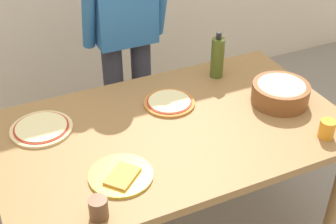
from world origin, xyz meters
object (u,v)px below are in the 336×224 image
pizza_raw_on_board (41,128)px  popcorn_bowl (281,91)px  plate_with_slice (121,175)px  cup_small_brown (98,208)px  cup_orange (327,129)px  person_cook (125,27)px  dining_table (172,142)px  olive_oil_bottle (217,57)px  pizza_cooked_on_tray (169,102)px

pizza_raw_on_board → popcorn_bowl: size_ratio=1.01×
plate_with_slice → popcorn_bowl: popcorn_bowl is taller
plate_with_slice → cup_small_brown: cup_small_brown is taller
plate_with_slice → cup_orange: cup_orange is taller
person_cook → plate_with_slice: 1.07m
person_cook → popcorn_bowl: person_cook is taller
dining_table → cup_orange: bearing=-31.3°
person_cook → olive_oil_bottle: (0.36, -0.43, -0.07)m
cup_small_brown → olive_oil_bottle: bearing=38.6°
pizza_raw_on_board → dining_table: bearing=-22.4°
cup_orange → dining_table: bearing=148.7°
pizza_raw_on_board → cup_orange: cup_orange is taller
pizza_cooked_on_tray → cup_orange: 0.74m
popcorn_bowl → dining_table: bearing=176.5°
pizza_cooked_on_tray → cup_orange: (0.52, -0.53, 0.03)m
pizza_cooked_on_tray → cup_small_brown: (-0.54, -0.57, 0.03)m
pizza_cooked_on_tray → popcorn_bowl: bearing=-22.9°
pizza_raw_on_board → cup_small_brown: bearing=-83.0°
plate_with_slice → olive_oil_bottle: (0.75, 0.54, 0.11)m
cup_orange → cup_small_brown: 1.06m
pizza_raw_on_board → cup_small_brown: 0.62m
person_cook → plate_with_slice: size_ratio=6.23×
cup_orange → plate_with_slice: bearing=171.7°
cup_orange → cup_small_brown: bearing=-178.2°
popcorn_bowl → olive_oil_bottle: olive_oil_bottle is taller
plate_with_slice → cup_small_brown: bearing=-130.9°
pizza_cooked_on_tray → olive_oil_bottle: size_ratio=0.99×
dining_table → person_cook: size_ratio=0.99×
olive_oil_bottle → pizza_cooked_on_tray: bearing=-157.5°
pizza_cooked_on_tray → cup_small_brown: size_ratio=2.98×
dining_table → olive_oil_bottle: 0.56m
person_cook → cup_orange: size_ratio=19.06×
dining_table → pizza_cooked_on_tray: 0.21m
plate_with_slice → person_cook: bearing=68.3°
pizza_cooked_on_tray → plate_with_slice: (-0.40, -0.40, -0.00)m
person_cook → pizza_cooked_on_tray: (0.01, -0.58, -0.17)m
pizza_cooked_on_tray → cup_orange: size_ratio=2.98×
cup_small_brown → person_cook: bearing=65.0°
dining_table → pizza_raw_on_board: (-0.55, 0.23, 0.10)m
pizza_raw_on_board → olive_oil_bottle: size_ratio=1.10×
olive_oil_bottle → plate_with_slice: bearing=-143.9°
pizza_raw_on_board → popcorn_bowl: 1.15m
dining_table → olive_oil_bottle: (0.41, 0.32, 0.20)m
pizza_raw_on_board → plate_with_slice: plate_with_slice is taller
pizza_raw_on_board → cup_orange: (1.14, -0.58, 0.03)m
popcorn_bowl → olive_oil_bottle: (-0.15, 0.36, 0.05)m
pizza_raw_on_board → olive_oil_bottle: olive_oil_bottle is taller
dining_table → person_cook: person_cook is taller
dining_table → person_cook: 0.81m
plate_with_slice → dining_table: bearing=33.8°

